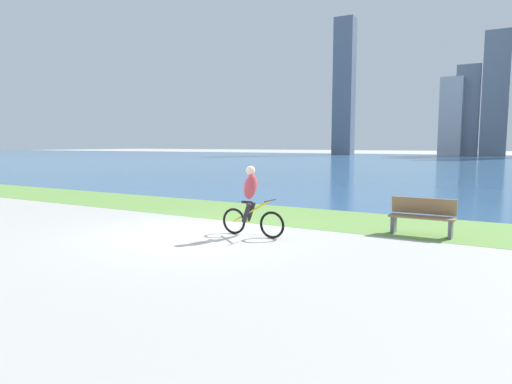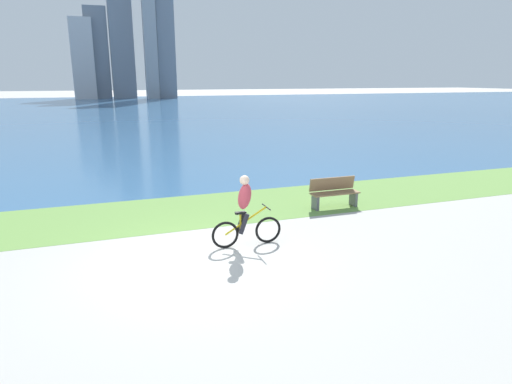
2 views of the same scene
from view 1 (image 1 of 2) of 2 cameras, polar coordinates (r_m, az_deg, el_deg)
The scene contains 6 objects.
ground_plane at distance 10.89m, azimuth -8.21°, elevation -5.47°, with size 300.00×300.00×0.00m, color #B2AFA8.
grass_strip_bayside at distance 14.02m, azimuth 1.37°, elevation -2.78°, with size 120.00×3.45×0.01m, color #6B9947.
bay_water_surface at distance 57.99m, azimuth 23.31°, elevation 3.53°, with size 300.00×87.35×0.00m, color #386693.
cyclist_lead at distance 10.49m, azimuth -0.64°, elevation -1.23°, with size 1.69×0.52×1.68m.
bench_near_path at distance 11.38m, azimuth 20.66°, elevation -3.01°, with size 1.50×0.47×0.90m.
city_skyline_far_shore at distance 92.64m, azimuth 25.39°, elevation 11.09°, with size 39.49×9.16×27.64m.
Camera 1 is at (6.59, -8.39, 2.19)m, focal length 30.97 mm.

